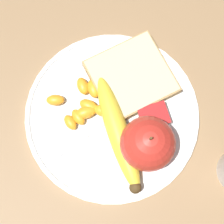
# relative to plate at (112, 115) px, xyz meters

# --- Properties ---
(ground_plane) EXTENTS (3.00, 3.00, 0.00)m
(ground_plane) POSITION_rel_plate_xyz_m (0.00, 0.00, -0.01)
(ground_plane) COLOR olive
(plate) EXTENTS (0.28, 0.28, 0.01)m
(plate) POSITION_rel_plate_xyz_m (0.00, 0.00, 0.00)
(plate) COLOR white
(plate) RESTS_ON ground_plane
(apple) EXTENTS (0.08, 0.08, 0.09)m
(apple) POSITION_rel_plate_xyz_m (-0.04, 0.07, 0.05)
(apple) COLOR red
(apple) RESTS_ON plate
(banana) EXTENTS (0.04, 0.19, 0.03)m
(banana) POSITION_rel_plate_xyz_m (0.00, 0.03, 0.02)
(banana) COLOR yellow
(banana) RESTS_ON plate
(bread_slice) EXTENTS (0.14, 0.14, 0.02)m
(bread_slice) POSITION_rel_plate_xyz_m (-0.05, -0.05, 0.02)
(bread_slice) COLOR #AB8751
(bread_slice) RESTS_ON plate
(fork) EXTENTS (0.17, 0.07, 0.00)m
(fork) POSITION_rel_plate_xyz_m (0.02, 0.01, 0.01)
(fork) COLOR silver
(fork) RESTS_ON plate
(jam_packet) EXTENTS (0.05, 0.04, 0.02)m
(jam_packet) POSITION_rel_plate_xyz_m (-0.06, 0.02, 0.01)
(jam_packet) COLOR silver
(jam_packet) RESTS_ON plate
(orange_segment_0) EXTENTS (0.02, 0.03, 0.02)m
(orange_segment_0) POSITION_rel_plate_xyz_m (0.07, -0.01, 0.01)
(orange_segment_0) COLOR orange
(orange_segment_0) RESTS_ON plate
(orange_segment_1) EXTENTS (0.04, 0.03, 0.02)m
(orange_segment_1) POSITION_rel_plate_xyz_m (0.01, -0.01, 0.01)
(orange_segment_1) COLOR orange
(orange_segment_1) RESTS_ON plate
(orange_segment_2) EXTENTS (0.03, 0.03, 0.02)m
(orange_segment_2) POSITION_rel_plate_xyz_m (0.08, -0.05, 0.01)
(orange_segment_2) COLOR orange
(orange_segment_2) RESTS_ON plate
(orange_segment_3) EXTENTS (0.04, 0.03, 0.02)m
(orange_segment_3) POSITION_rel_plate_xyz_m (0.03, -0.02, 0.01)
(orange_segment_3) COLOR orange
(orange_segment_3) RESTS_ON plate
(orange_segment_4) EXTENTS (0.02, 0.03, 0.02)m
(orange_segment_4) POSITION_rel_plate_xyz_m (0.02, -0.05, 0.01)
(orange_segment_4) COLOR orange
(orange_segment_4) RESTS_ON plate
(orange_segment_5) EXTENTS (0.04, 0.02, 0.02)m
(orange_segment_5) POSITION_rel_plate_xyz_m (0.04, -0.01, 0.01)
(orange_segment_5) COLOR orange
(orange_segment_5) RESTS_ON plate
(orange_segment_6) EXTENTS (0.03, 0.03, 0.02)m
(orange_segment_6) POSITION_rel_plate_xyz_m (0.05, -0.01, 0.01)
(orange_segment_6) COLOR orange
(orange_segment_6) RESTS_ON plate
(orange_segment_7) EXTENTS (0.02, 0.03, 0.02)m
(orange_segment_7) POSITION_rel_plate_xyz_m (0.03, -0.06, 0.01)
(orange_segment_7) COLOR orange
(orange_segment_7) RESTS_ON plate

